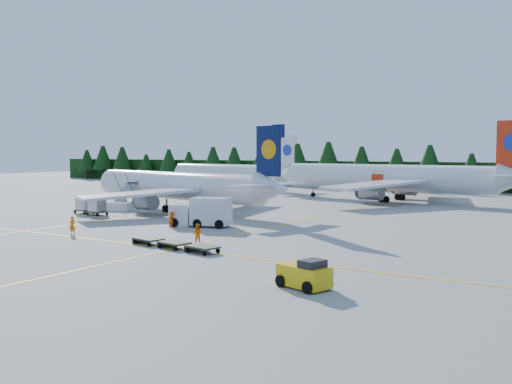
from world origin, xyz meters
The scene contains 16 objects.
ground centered at (0.00, 0.00, 0.00)m, with size 320.00×320.00×0.00m, color gray.
taxi_stripe_a centered at (-14.00, 20.00, 0.01)m, with size 0.25×120.00×0.01m, color yellow.
taxi_stripe_b centered at (6.00, 20.00, 0.01)m, with size 0.25×120.00×0.01m, color yellow.
taxi_stripe_cross centered at (0.00, -6.00, 0.01)m, with size 80.00×0.25×0.01m, color yellow.
treeline_hedge centered at (0.00, 82.00, 3.00)m, with size 220.00×4.00×6.00m, color black.
airliner_navy centered at (-15.45, 18.93, 3.37)m, with size 38.09×31.04×11.20m.
airliner_red centered at (3.89, 49.17, 3.81)m, with size 43.46×35.55×12.67m.
airliner_far_left centered at (-37.58, 62.69, 3.54)m, with size 38.40×11.33×11.30m.
airstairs centered at (-21.36, 14.49, 0.86)m, with size 4.78×6.49×3.96m.
service_truck centered at (-1.00, 6.69, 1.57)m, with size 6.97×4.11×3.17m.
baggage_tug centered at (21.60, -12.53, 0.83)m, with size 3.49×2.52×1.68m.
dolly_train centered at (5.86, -5.85, 0.50)m, with size 9.48×2.96×0.15m.
uld_pair centered at (-20.63, 8.75, 1.25)m, with size 5.49×2.47×1.86m.
crew_a centered at (-7.83, -4.99, 0.90)m, with size 0.66×0.43×1.81m, color orange.
crew_b centered at (6.35, -3.36, 0.94)m, with size 0.91×0.71×1.87m, color orange.
crew_c centered at (-3.16, 4.42, 0.85)m, with size 0.71×0.48×1.71m, color #F04905.
Camera 1 is at (36.88, -42.41, 8.09)m, focal length 40.00 mm.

